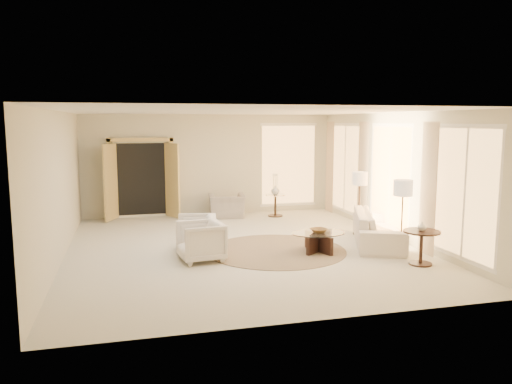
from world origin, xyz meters
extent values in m
cube|color=beige|center=(0.00, 0.00, -0.01)|extent=(7.00, 8.00, 0.02)
cube|color=white|center=(0.00, 0.00, 2.80)|extent=(7.00, 8.00, 0.02)
cube|color=beige|center=(0.00, 4.00, 1.40)|extent=(7.00, 0.04, 2.80)
cube|color=beige|center=(0.00, -4.00, 1.40)|extent=(7.00, 0.04, 2.80)
cube|color=beige|center=(-3.50, 0.00, 1.40)|extent=(0.04, 8.00, 2.80)
cube|color=beige|center=(3.50, 0.00, 1.40)|extent=(0.04, 8.00, 2.80)
cube|color=tan|center=(-1.90, 3.89, 1.08)|extent=(1.80, 0.12, 2.16)
cube|color=tan|center=(-2.70, 3.62, 1.03)|extent=(0.35, 0.66, 2.00)
cube|color=tan|center=(-1.10, 3.62, 1.03)|extent=(0.35, 0.66, 2.00)
cylinder|color=#4A392A|center=(0.62, -0.42, 0.01)|extent=(3.32, 3.32, 0.01)
imported|color=white|center=(2.90, -0.38, 0.35)|extent=(1.76, 2.55, 0.69)
imported|color=white|center=(-0.95, 0.02, 0.40)|extent=(0.83, 0.88, 0.79)
imported|color=white|center=(-0.97, -0.76, 0.41)|extent=(0.83, 0.87, 0.81)
imported|color=#9C958F|center=(0.34, 3.38, 0.42)|extent=(1.03, 0.73, 0.84)
cube|color=black|center=(1.41, -0.73, 0.18)|extent=(0.31, 0.80, 0.36)
cube|color=black|center=(1.41, -0.73, 0.18)|extent=(0.69, 0.55, 0.36)
cylinder|color=white|center=(1.41, -0.73, 0.39)|extent=(1.36, 1.36, 0.02)
cylinder|color=black|center=(2.89, -2.03, 0.02)|extent=(0.42, 0.42, 0.03)
cylinder|color=black|center=(2.89, -2.03, 0.31)|extent=(0.06, 0.06, 0.60)
cylinder|color=black|center=(2.89, -2.03, 0.62)|extent=(0.67, 0.67, 0.03)
cylinder|color=#31241C|center=(1.67, 3.17, 0.02)|extent=(0.41, 0.41, 0.03)
cylinder|color=#31241C|center=(1.67, 3.17, 0.30)|extent=(0.06, 0.06, 0.58)
cylinder|color=white|center=(1.67, 3.17, 0.60)|extent=(0.53, 0.53, 0.03)
cylinder|color=#31241C|center=(2.90, 0.55, 0.01)|extent=(0.25, 0.25, 0.03)
cylinder|color=#31241C|center=(2.90, 0.55, 0.62)|extent=(0.03, 0.03, 1.24)
cylinder|color=#C8B494|center=(2.90, 0.55, 1.31)|extent=(0.35, 0.35, 0.30)
cylinder|color=#31241C|center=(2.85, -1.40, 0.01)|extent=(0.25, 0.25, 0.03)
cylinder|color=#31241C|center=(2.85, -1.40, 0.63)|extent=(0.03, 0.03, 1.27)
cylinder|color=#C8B494|center=(2.85, -1.40, 1.34)|extent=(0.36, 0.36, 0.31)
imported|color=brown|center=(1.41, -0.73, 0.44)|extent=(0.40, 0.40, 0.08)
imported|color=silver|center=(2.89, -2.03, 0.71)|extent=(0.17, 0.17, 0.17)
imported|color=silver|center=(1.67, 3.17, 0.73)|extent=(0.31, 0.31, 0.25)
camera|label=1|loc=(-2.25, -9.86, 2.59)|focal=35.00mm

